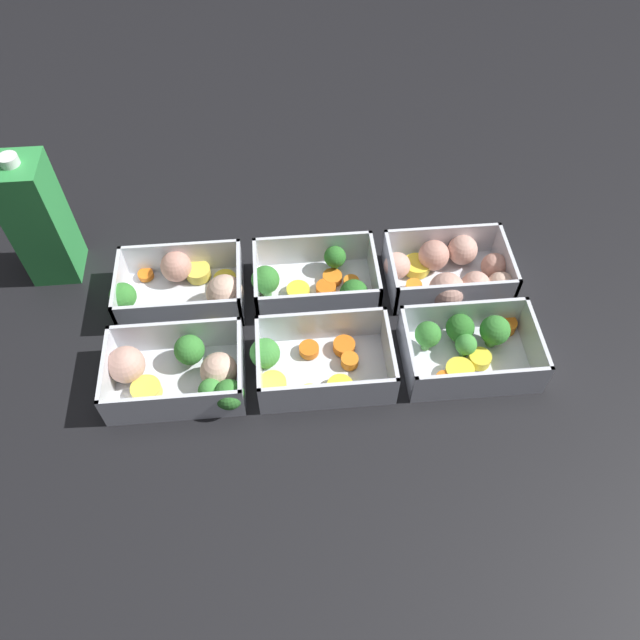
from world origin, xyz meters
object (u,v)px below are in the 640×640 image
Objects in this scene: container_near_left at (181,373)px; container_near_center at (313,363)px; container_near_right at (468,345)px; container_far_left at (188,288)px; juice_carton at (39,220)px; container_far_right at (452,272)px; container_far_center at (315,282)px.

container_near_left is 0.16m from container_near_center.
container_near_right is at bearing 2.34° from container_near_center.
container_far_left is (-0.16, 0.14, 0.00)m from container_near_center.
juice_carton is at bearing 158.80° from container_far_left.
container_near_right is at bearing -19.45° from container_far_left.
container_near_right is at bearing -20.05° from juice_carton.
container_far_right is (0.37, -0.00, 0.00)m from container_far_left.
container_far_right is at bearing -0.59° from container_far_left.
container_far_center is at bearing -179.94° from container_far_right.
container_near_left is at bearing -48.61° from juice_carton.
container_near_left and container_near_right have the same top height.
container_far_center is 0.38m from juice_carton.
container_near_center and container_near_right have the same top height.
container_far_left is at bearing -21.20° from juice_carton.
juice_carton reaches higher than container_far_right.
container_far_left is (-0.36, 0.13, 0.00)m from container_near_right.
container_far_left is at bearing 179.41° from container_far_right.
container_near_center and container_far_left have the same top height.
juice_carton is at bearing 159.95° from container_near_right.
container_far_center is 0.88× the size of juice_carton.
container_near_center is 0.95× the size of container_far_right.
container_near_left is 0.88× the size of juice_carton.
container_near_center and container_far_center have the same top height.
container_near_center is 0.21m from container_far_left.
juice_carton is at bearing 131.39° from container_near_left.
juice_carton reaches higher than container_far_left.
container_near_left and container_far_right have the same top height.
container_near_center is 0.25m from container_far_right.
container_near_left is 0.98× the size of container_far_left.
container_near_left is at bearing -179.19° from container_near_center.
container_near_center is 1.05× the size of container_near_right.
juice_carton reaches higher than container_far_center.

